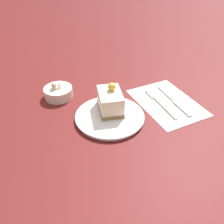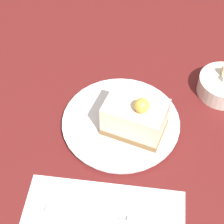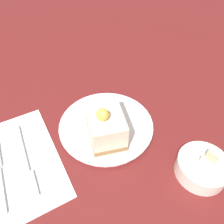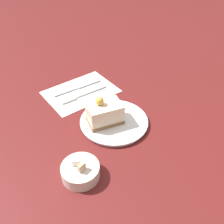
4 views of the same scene
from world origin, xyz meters
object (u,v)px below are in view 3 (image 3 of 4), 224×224
Objects in this scene: cake_slice at (105,124)px; sugar_bowl at (202,167)px; plate at (106,126)px; fork at (26,164)px.

cake_slice is 0.20m from sugar_bowl.
cake_slice is (0.01, 0.03, 0.04)m from plate.
plate is 2.19× the size of sugar_bowl.
plate is 0.19m from fork.
plate is at bearing -104.21° from cake_slice.
sugar_bowl is (-0.14, 0.15, -0.03)m from cake_slice.
plate is 0.21m from sugar_bowl.
sugar_bowl reaches higher than fork.
sugar_bowl is (-0.31, 0.15, 0.01)m from fork.
fork is 1.87× the size of sugar_bowl.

